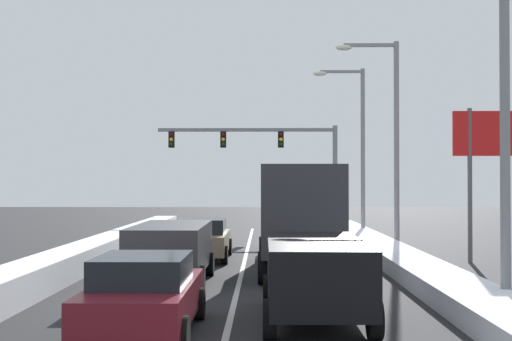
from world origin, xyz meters
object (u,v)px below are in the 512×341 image
box_truck_right_lane_second (299,213)px  traffic_light_gantry (272,151)px  sedan_tan_center_lane_third (203,239)px  street_lamp_right_far (356,137)px  suv_charcoal_center_lane_second (171,248)px  street_lamp_right_mid (388,126)px  roadside_sign_right (498,150)px  street_lamp_right_near (489,84)px  sedan_gray_right_lane_third (291,232)px  sedan_maroon_center_lane_nearest (144,295)px  suv_black_right_lane_nearest (315,272)px

box_truck_right_lane_second → traffic_light_gantry: bearing=91.8°
sedan_tan_center_lane_third → street_lamp_right_far: size_ratio=0.52×
suv_charcoal_center_lane_second → street_lamp_right_far: street_lamp_right_far is taller
box_truck_right_lane_second → street_lamp_right_mid: size_ratio=0.82×
street_lamp_right_mid → roadside_sign_right: bearing=-54.0°
street_lamp_right_near → sedan_gray_right_lane_third: bearing=105.5°
street_lamp_right_far → street_lamp_right_mid: bearing=-86.4°
street_lamp_right_near → roadside_sign_right: (3.36, 9.61, -1.02)m
sedan_maroon_center_lane_nearest → suv_charcoal_center_lane_second: (-0.37, 6.74, 0.25)m
traffic_light_gantry → sedan_gray_right_lane_third: bearing=-87.0°
street_lamp_right_near → street_lamp_right_mid: street_lamp_right_mid is taller
roadside_sign_right → suv_charcoal_center_lane_second: bearing=-154.1°
street_lamp_right_far → sedan_gray_right_lane_third: bearing=-117.6°
suv_black_right_lane_nearest → roadside_sign_right: size_ratio=0.89×
sedan_gray_right_lane_third → street_lamp_right_mid: (4.08, 0.01, 4.43)m
street_lamp_right_mid → street_lamp_right_far: 6.98m
sedan_gray_right_lane_third → street_lamp_right_near: street_lamp_right_near is taller
suv_black_right_lane_nearest → roadside_sign_right: 13.26m
street_lamp_right_mid → sedan_tan_center_lane_third: bearing=-155.6°
suv_black_right_lane_nearest → box_truck_right_lane_second: size_ratio=0.68×
box_truck_right_lane_second → sedan_maroon_center_lane_nearest: (-3.34, -9.13, -1.14)m
box_truck_right_lane_second → sedan_tan_center_lane_third: size_ratio=1.60×
street_lamp_right_far → roadside_sign_right: 11.89m
box_truck_right_lane_second → sedan_tan_center_lane_third: bearing=131.0°
box_truck_right_lane_second → street_lamp_right_mid: bearing=60.5°
suv_charcoal_center_lane_second → roadside_sign_right: 12.54m
roadside_sign_right → box_truck_right_lane_second: bearing=-158.0°
suv_charcoal_center_lane_second → sedan_tan_center_lane_third: bearing=86.8°
sedan_maroon_center_lane_nearest → street_lamp_right_far: (7.00, 23.34, 4.42)m
suv_black_right_lane_nearest → street_lamp_right_near: size_ratio=0.58×
suv_black_right_lane_nearest → suv_charcoal_center_lane_second: bearing=124.5°
sedan_gray_right_lane_third → suv_charcoal_center_lane_second: size_ratio=0.92×
suv_black_right_lane_nearest → sedan_gray_right_lane_third: suv_black_right_lane_nearest is taller
box_truck_right_lane_second → street_lamp_right_mid: (4.11, 7.24, 3.29)m
sedan_maroon_center_lane_nearest → sedan_tan_center_lane_third: size_ratio=1.00×
box_truck_right_lane_second → suv_charcoal_center_lane_second: bearing=-147.2°
sedan_maroon_center_lane_nearest → street_lamp_right_mid: (7.44, 16.38, 4.43)m
sedan_tan_center_lane_third → traffic_light_gantry: bearing=80.0°
box_truck_right_lane_second → roadside_sign_right: 8.09m
sedan_tan_center_lane_third → street_lamp_right_mid: street_lamp_right_mid is taller
suv_charcoal_center_lane_second → street_lamp_right_far: (7.38, 16.60, 4.17)m
suv_black_right_lane_nearest → roadside_sign_right: bearing=55.7°
sedan_tan_center_lane_third → street_lamp_right_far: street_lamp_right_far is taller
traffic_light_gantry → sedan_tan_center_lane_third: bearing=-100.0°
sedan_tan_center_lane_third → traffic_light_gantry: (2.74, 15.55, 3.96)m
sedan_gray_right_lane_third → sedan_tan_center_lane_third: (-3.38, -3.37, 0.00)m
street_lamp_right_mid → roadside_sign_right: street_lamp_right_mid is taller
sedan_gray_right_lane_third → sedan_tan_center_lane_third: bearing=-135.1°
suv_black_right_lane_nearest → street_lamp_right_mid: size_ratio=0.56×
sedan_maroon_center_lane_nearest → traffic_light_gantry: (2.72, 28.55, 3.96)m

